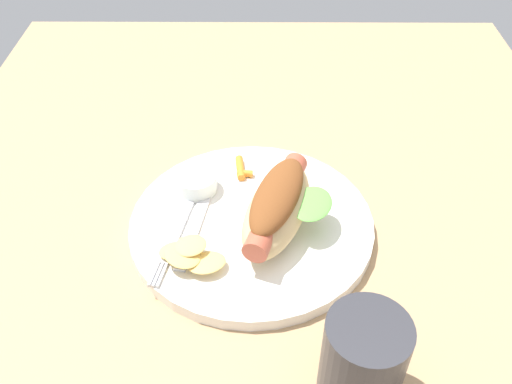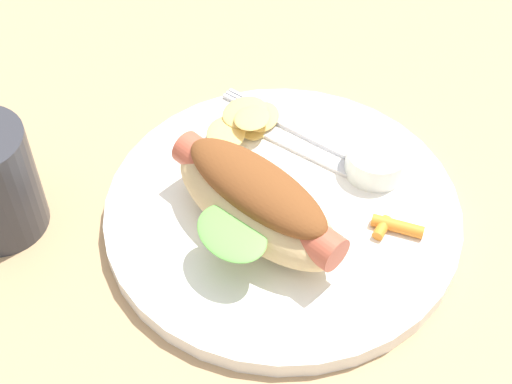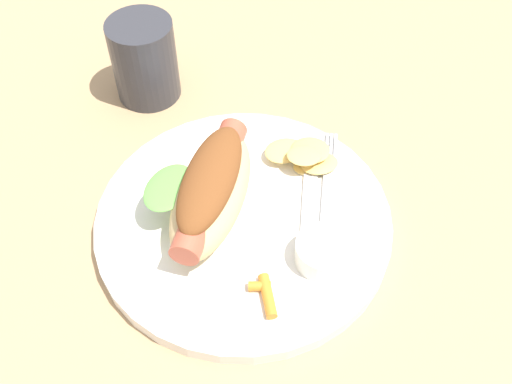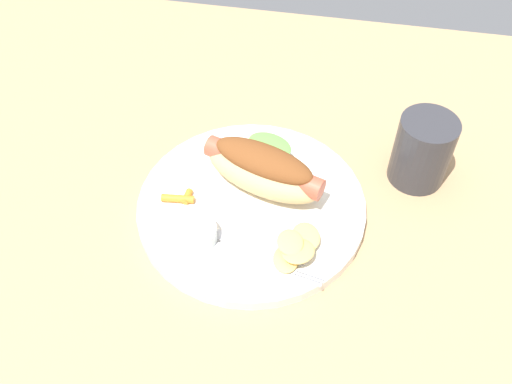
{
  "view_description": "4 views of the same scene",
  "coord_description": "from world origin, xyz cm",
  "views": [
    {
      "loc": [
        -43.47,
        0.51,
        48.09
      ],
      "look_at": [
        3.67,
        0.79,
        5.87
      ],
      "focal_mm": 39.24,
      "sensor_mm": 36.0,
      "label": 1
    },
    {
      "loc": [
        18.77,
        -36.27,
        49.15
      ],
      "look_at": [
        1.98,
        -0.61,
        4.62
      ],
      "focal_mm": 54.47,
      "sensor_mm": 36.0,
      "label": 2
    },
    {
      "loc": [
        38.11,
        -0.3,
        48.38
      ],
      "look_at": [
        4.31,
        2.19,
        6.35
      ],
      "focal_mm": 42.18,
      "sensor_mm": 36.0,
      "label": 3
    },
    {
      "loc": [
        -5.5,
        45.35,
        55.94
      ],
      "look_at": [
        2.63,
        2.48,
        5.07
      ],
      "focal_mm": 39.32,
      "sensor_mm": 36.0,
      "label": 4
    }
  ],
  "objects": [
    {
      "name": "drinking_cup",
      "position": [
        -17.03,
        -8.63,
        4.81
      ],
      "size": [
        7.4,
        7.4,
        9.62
      ],
      "primitive_type": "cylinder",
      "color": "#333338",
      "rests_on": "ground_plane"
    },
    {
      "name": "chips_pile",
      "position": [
        -2.96,
        8.12,
        2.68
      ],
      "size": [
        5.82,
        8.09,
        2.35
      ],
      "color": "#E6BF64",
      "rests_on": "plate"
    },
    {
      "name": "plate",
      "position": [
        3.44,
        1.32,
        0.8
      ],
      "size": [
        28.76,
        28.76,
        1.6
      ],
      "primitive_type": "cylinder",
      "color": "white",
      "rests_on": "ground_plane"
    },
    {
      "name": "fork",
      "position": [
        1.15,
        9.95,
        1.8
      ],
      "size": [
        15.27,
        4.16,
        0.4
      ],
      "rotation": [
        0.0,
        0.0,
        2.95
      ],
      "color": "silver",
      "rests_on": "plate"
    },
    {
      "name": "sauce_ramekin",
      "position": [
        8.84,
        8.26,
        2.76
      ],
      "size": [
        5.19,
        5.19,
        2.32
      ],
      "primitive_type": "cylinder",
      "color": "white",
      "rests_on": "plate"
    },
    {
      "name": "knife",
      "position": [
        2.04,
        7.93,
        1.78
      ],
      "size": [
        13.22,
        3.58,
        0.36
      ],
      "primitive_type": "cube",
      "rotation": [
        0.0,
        0.0,
        2.97
      ],
      "color": "silver",
      "rests_on": "plate"
    },
    {
      "name": "hot_dog",
      "position": [
        2.46,
        -1.65,
        4.9
      ],
      "size": [
        16.87,
        12.67,
        6.36
      ],
      "rotation": [
        0.0,
        0.0,
        2.82
      ],
      "color": "#DBB77A",
      "rests_on": "plate"
    },
    {
      "name": "ground_plane",
      "position": [
        0.0,
        0.0,
        -0.9
      ],
      "size": [
        120.0,
        90.0,
        1.8
      ],
      "primitive_type": "cube",
      "color": "tan"
    },
    {
      "name": "carrot_garnish",
      "position": [
        12.25,
        2.72,
        2.08
      ],
      "size": [
        4.18,
        2.36,
        1.0
      ],
      "color": "orange",
      "rests_on": "plate"
    }
  ]
}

